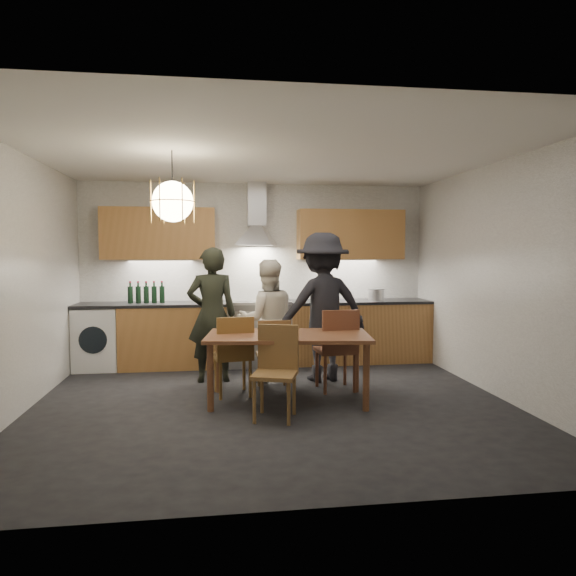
{
  "coord_description": "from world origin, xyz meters",
  "views": [
    {
      "loc": [
        -0.57,
        -5.3,
        1.6
      ],
      "look_at": [
        0.22,
        0.4,
        1.2
      ],
      "focal_mm": 32.0,
      "sensor_mm": 36.0,
      "label": 1
    }
  ],
  "objects": [
    {
      "name": "ground",
      "position": [
        0.0,
        0.0,
        0.0
      ],
      "size": [
        5.0,
        5.0,
        0.0
      ],
      "primitive_type": "plane",
      "color": "black",
      "rests_on": "ground"
    },
    {
      "name": "stock_pot",
      "position": [
        1.74,
        1.94,
        0.98
      ],
      "size": [
        0.25,
        0.25,
        0.16
      ],
      "primitive_type": "cylinder",
      "rotation": [
        0.0,
        0.0,
        -0.1
      ],
      "color": "#B9B8BC",
      "rests_on": "counter_run"
    },
    {
      "name": "chair_back_right",
      "position": [
        0.79,
        0.38,
        0.55
      ],
      "size": [
        0.46,
        0.46,
        0.95
      ],
      "rotation": [
        0.0,
        0.0,
        3.21
      ],
      "color": "brown",
      "rests_on": "ground"
    },
    {
      "name": "chair_back_mid",
      "position": [
        0.06,
        0.5,
        0.48
      ],
      "size": [
        0.38,
        0.38,
        0.83
      ],
      "rotation": [
        0.0,
        0.0,
        3.14
      ],
      "color": "brown",
      "rests_on": "ground"
    },
    {
      "name": "person_right",
      "position": [
        0.72,
        0.93,
        0.92
      ],
      "size": [
        1.3,
        0.91,
        1.84
      ],
      "primitive_type": "imported",
      "rotation": [
        0.0,
        0.0,
        3.34
      ],
      "color": "black",
      "rests_on": "ground"
    },
    {
      "name": "pendant_lamp",
      "position": [
        -1.0,
        -0.1,
        2.1
      ],
      "size": [
        0.43,
        0.43,
        0.7
      ],
      "color": "black",
      "rests_on": "ground"
    },
    {
      "name": "counter_run",
      "position": [
        0.02,
        1.95,
        0.45
      ],
      "size": [
        5.0,
        0.62,
        0.9
      ],
      "color": "#C2884A",
      "rests_on": "ground"
    },
    {
      "name": "wall_fixtures",
      "position": [
        0.0,
        2.07,
        1.87
      ],
      "size": [
        4.3,
        0.54,
        1.1
      ],
      "color": "tan",
      "rests_on": "ground"
    },
    {
      "name": "room_shell",
      "position": [
        0.0,
        0.0,
        1.71
      ],
      "size": [
        5.02,
        4.52,
        2.61
      ],
      "color": "white",
      "rests_on": "ground"
    },
    {
      "name": "mixing_bowl",
      "position": [
        0.96,
        1.9,
        0.94
      ],
      "size": [
        0.39,
        0.39,
        0.08
      ],
      "primitive_type": "imported",
      "rotation": [
        0.0,
        0.0,
        -0.16
      ],
      "color": "silver",
      "rests_on": "counter_run"
    },
    {
      "name": "wine_bottles",
      "position": [
        -1.55,
        1.95,
        1.05
      ],
      "size": [
        0.5,
        0.07,
        0.3
      ],
      "color": "black",
      "rests_on": "counter_run"
    },
    {
      "name": "person_left",
      "position": [
        -0.64,
        1.05,
        0.83
      ],
      "size": [
        0.63,
        0.44,
        1.66
      ],
      "primitive_type": "imported",
      "rotation": [
        0.0,
        0.0,
        3.21
      ],
      "color": "black",
      "rests_on": "ground"
    },
    {
      "name": "person_mid",
      "position": [
        0.04,
        1.01,
        0.76
      ],
      "size": [
        0.76,
        0.6,
        1.51
      ],
      "primitive_type": "imported",
      "rotation": [
        0.0,
        0.0,
        3.18
      ],
      "color": "silver",
      "rests_on": "ground"
    },
    {
      "name": "chair_front",
      "position": [
        -0.01,
        -0.42,
        0.51
      ],
      "size": [
        0.5,
        0.5,
        0.89
      ],
      "rotation": [
        0.0,
        0.0,
        -0.31
      ],
      "color": "brown",
      "rests_on": "ground"
    },
    {
      "name": "dining_table",
      "position": [
        0.17,
        0.08,
        0.64
      ],
      "size": [
        1.82,
        1.07,
        0.73
      ],
      "rotation": [
        0.0,
        0.0,
        -0.13
      ],
      "color": "brown",
      "rests_on": "ground"
    },
    {
      "name": "range_stove",
      "position": [
        0.0,
        1.94,
        0.44
      ],
      "size": [
        0.9,
        0.6,
        0.92
      ],
      "color": "silver",
      "rests_on": "ground"
    },
    {
      "name": "chair_back_left",
      "position": [
        -0.4,
        0.32,
        0.52
      ],
      "size": [
        0.47,
        0.47,
        0.9
      ],
      "rotation": [
        0.0,
        0.0,
        3.3
      ],
      "color": "brown",
      "rests_on": "ground"
    }
  ]
}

